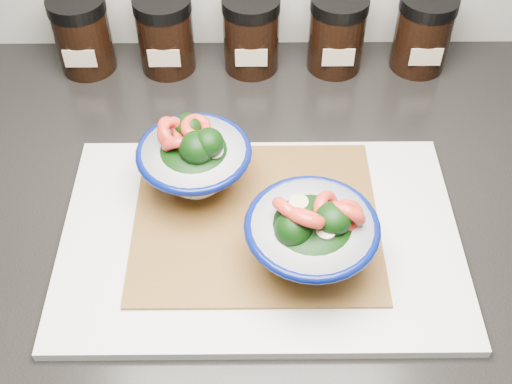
{
  "coord_description": "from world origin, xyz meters",
  "views": [
    {
      "loc": [
        -0.03,
        0.91,
        1.48
      ],
      "look_at": [
        -0.02,
        1.38,
        0.96
      ],
      "focal_mm": 45.0,
      "sensor_mm": 36.0,
      "label": 1
    }
  ],
  "objects_px": {
    "cutting_board": "(260,237)",
    "spice_jar_b": "(165,34)",
    "spice_jar_a": "(83,34)",
    "spice_jar_e": "(423,33)",
    "spice_jar_d": "(337,33)",
    "bowl_left": "(194,160)",
    "bowl_right": "(311,236)",
    "spice_jar_c": "(251,33)"
  },
  "relations": [
    {
      "from": "cutting_board",
      "to": "spice_jar_b",
      "type": "bearing_deg",
      "value": 111.84
    },
    {
      "from": "spice_jar_a",
      "to": "spice_jar_e",
      "type": "xyz_separation_m",
      "value": [
        0.49,
        0.0,
        0.0
      ]
    },
    {
      "from": "spice_jar_a",
      "to": "spice_jar_e",
      "type": "bearing_deg",
      "value": 0.0
    },
    {
      "from": "cutting_board",
      "to": "spice_jar_d",
      "type": "distance_m",
      "value": 0.35
    },
    {
      "from": "bowl_left",
      "to": "spice_jar_a",
      "type": "xyz_separation_m",
      "value": [
        -0.17,
        0.26,
        -0.0
      ]
    },
    {
      "from": "bowl_right",
      "to": "spice_jar_d",
      "type": "distance_m",
      "value": 0.38
    },
    {
      "from": "bowl_right",
      "to": "spice_jar_e",
      "type": "height_order",
      "value": "bowl_right"
    },
    {
      "from": "cutting_board",
      "to": "spice_jar_e",
      "type": "distance_m",
      "value": 0.41
    },
    {
      "from": "spice_jar_b",
      "to": "spice_jar_e",
      "type": "xyz_separation_m",
      "value": [
        0.37,
        0.0,
        0.0
      ]
    },
    {
      "from": "spice_jar_c",
      "to": "bowl_left",
      "type": "bearing_deg",
      "value": -104.43
    },
    {
      "from": "spice_jar_a",
      "to": "spice_jar_c",
      "type": "xyz_separation_m",
      "value": [
        0.24,
        0.0,
        0.0
      ]
    },
    {
      "from": "spice_jar_d",
      "to": "spice_jar_e",
      "type": "relative_size",
      "value": 1.0
    },
    {
      "from": "spice_jar_d",
      "to": "spice_jar_e",
      "type": "height_order",
      "value": "same"
    },
    {
      "from": "bowl_right",
      "to": "spice_jar_d",
      "type": "xyz_separation_m",
      "value": [
        0.06,
        0.37,
        -0.0
      ]
    },
    {
      "from": "cutting_board",
      "to": "bowl_left",
      "type": "height_order",
      "value": "bowl_left"
    },
    {
      "from": "cutting_board",
      "to": "bowl_left",
      "type": "xyz_separation_m",
      "value": [
        -0.08,
        0.07,
        0.05
      ]
    },
    {
      "from": "spice_jar_e",
      "to": "spice_jar_a",
      "type": "bearing_deg",
      "value": 180.0
    },
    {
      "from": "cutting_board",
      "to": "spice_jar_a",
      "type": "distance_m",
      "value": 0.42
    },
    {
      "from": "bowl_left",
      "to": "spice_jar_c",
      "type": "bearing_deg",
      "value": 75.57
    },
    {
      "from": "spice_jar_a",
      "to": "spice_jar_c",
      "type": "distance_m",
      "value": 0.24
    },
    {
      "from": "bowl_right",
      "to": "spice_jar_e",
      "type": "xyz_separation_m",
      "value": [
        0.18,
        0.37,
        -0.0
      ]
    },
    {
      "from": "spice_jar_d",
      "to": "bowl_right",
      "type": "bearing_deg",
      "value": -99.33
    },
    {
      "from": "spice_jar_b",
      "to": "bowl_left",
      "type": "bearing_deg",
      "value": -77.68
    },
    {
      "from": "spice_jar_d",
      "to": "spice_jar_a",
      "type": "bearing_deg",
      "value": 180.0
    },
    {
      "from": "spice_jar_a",
      "to": "spice_jar_c",
      "type": "bearing_deg",
      "value": 0.0
    },
    {
      "from": "cutting_board",
      "to": "spice_jar_d",
      "type": "bearing_deg",
      "value": 71.03
    },
    {
      "from": "spice_jar_c",
      "to": "bowl_right",
      "type": "bearing_deg",
      "value": -80.59
    },
    {
      "from": "spice_jar_b",
      "to": "cutting_board",
      "type": "bearing_deg",
      "value": -68.16
    },
    {
      "from": "cutting_board",
      "to": "bowl_left",
      "type": "bearing_deg",
      "value": 136.62
    },
    {
      "from": "cutting_board",
      "to": "bowl_right",
      "type": "xyz_separation_m",
      "value": [
        0.05,
        -0.04,
        0.05
      ]
    },
    {
      "from": "bowl_left",
      "to": "spice_jar_a",
      "type": "distance_m",
      "value": 0.31
    },
    {
      "from": "cutting_board",
      "to": "spice_jar_a",
      "type": "bearing_deg",
      "value": 127.23
    },
    {
      "from": "bowl_left",
      "to": "spice_jar_d",
      "type": "height_order",
      "value": "bowl_left"
    },
    {
      "from": "cutting_board",
      "to": "spice_jar_d",
      "type": "xyz_separation_m",
      "value": [
        0.11,
        0.33,
        0.05
      ]
    },
    {
      "from": "spice_jar_b",
      "to": "spice_jar_d",
      "type": "bearing_deg",
      "value": 0.0
    },
    {
      "from": "spice_jar_e",
      "to": "spice_jar_b",
      "type": "bearing_deg",
      "value": 180.0
    },
    {
      "from": "bowl_left",
      "to": "spice_jar_c",
      "type": "height_order",
      "value": "bowl_left"
    },
    {
      "from": "spice_jar_b",
      "to": "spice_jar_c",
      "type": "relative_size",
      "value": 1.0
    },
    {
      "from": "bowl_left",
      "to": "spice_jar_c",
      "type": "xyz_separation_m",
      "value": [
        0.07,
        0.26,
        -0.0
      ]
    },
    {
      "from": "cutting_board",
      "to": "spice_jar_e",
      "type": "xyz_separation_m",
      "value": [
        0.24,
        0.33,
        0.05
      ]
    },
    {
      "from": "spice_jar_d",
      "to": "spice_jar_c",
      "type": "bearing_deg",
      "value": 180.0
    },
    {
      "from": "bowl_left",
      "to": "spice_jar_e",
      "type": "height_order",
      "value": "bowl_left"
    }
  ]
}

